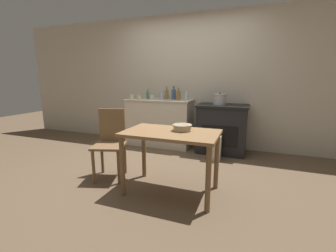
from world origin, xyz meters
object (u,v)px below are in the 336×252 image
(stock_pot, at_px, (220,99))
(bottle_center, at_px, (174,94))
(cup_mid_right, at_px, (152,97))
(cup_far_right, at_px, (139,97))
(bottle_far_left, at_px, (167,94))
(bottle_left, at_px, (148,95))
(work_table, at_px, (171,141))
(mixing_bowl_large, at_px, (182,127))
(bottle_center_right, at_px, (162,95))
(cup_right, at_px, (132,97))
(bottle_mid_left, at_px, (186,96))
(flour_sack, at_px, (214,148))
(chair, at_px, (111,141))
(stove, at_px, (222,129))
(bottle_center_left, at_px, (178,95))

(stock_pot, bearing_deg, bottle_center, 169.11)
(cup_mid_right, relative_size, cup_far_right, 0.94)
(bottle_far_left, bearing_deg, bottle_center, 5.57)
(bottle_left, height_order, cup_far_right, bottle_left)
(work_table, xyz_separation_m, mixing_bowl_large, (0.11, 0.09, 0.16))
(work_table, bearing_deg, mixing_bowl_large, 38.95)
(bottle_center_right, xyz_separation_m, cup_mid_right, (-0.14, -0.18, -0.03))
(mixing_bowl_large, height_order, cup_right, cup_right)
(bottle_center, bearing_deg, bottle_center_right, 166.08)
(bottle_far_left, relative_size, bottle_mid_left, 1.41)
(bottle_mid_left, xyz_separation_m, bottle_center_right, (-0.53, 0.07, -0.00))
(bottle_mid_left, bearing_deg, bottle_left, -176.84)
(flour_sack, bearing_deg, mixing_bowl_large, -99.44)
(chair, relative_size, bottle_far_left, 3.80)
(stock_pot, relative_size, cup_right, 2.67)
(bottle_far_left, bearing_deg, mixing_bowl_large, -63.76)
(cup_far_right, bearing_deg, cup_mid_right, 22.86)
(bottle_center, distance_m, cup_right, 0.83)
(stock_pot, height_order, bottle_center_right, bottle_center_right)
(bottle_center_right, relative_size, cup_far_right, 2.00)
(mixing_bowl_large, relative_size, bottle_center_right, 1.33)
(work_table, distance_m, cup_far_right, 2.09)
(bottle_center, bearing_deg, work_table, -71.72)
(bottle_left, bearing_deg, cup_far_right, -124.05)
(stove, height_order, stock_pot, stock_pot)
(mixing_bowl_large, bearing_deg, bottle_center_right, 118.48)
(stove, distance_m, cup_right, 1.84)
(stove, xyz_separation_m, bottle_left, (-1.51, 0.07, 0.56))
(bottle_far_left, xyz_separation_m, cup_right, (-0.64, -0.25, -0.05))
(flour_sack, xyz_separation_m, mixing_bowl_large, (-0.20, -1.19, 0.58))
(flour_sack, bearing_deg, cup_far_right, 167.42)
(stove, bearing_deg, work_table, -101.87)
(bottle_mid_left, height_order, bottle_center, bottle_center)
(work_table, relative_size, cup_right, 12.13)
(stock_pot, distance_m, cup_mid_right, 1.33)
(stock_pot, height_order, cup_mid_right, stock_pot)
(work_table, distance_m, cup_right, 2.13)
(stove, bearing_deg, cup_far_right, -176.48)
(chair, height_order, bottle_mid_left, bottle_mid_left)
(bottle_mid_left, relative_size, bottle_center_left, 0.75)
(mixing_bowl_large, height_order, bottle_center_left, bottle_center_left)
(stove, distance_m, stock_pot, 0.54)
(bottle_left, distance_m, bottle_center_left, 0.66)
(bottle_mid_left, height_order, cup_mid_right, bottle_mid_left)
(bottle_mid_left, bearing_deg, flour_sack, -40.67)
(bottle_left, relative_size, bottle_mid_left, 1.11)
(bottle_center, bearing_deg, flour_sack, -31.67)
(bottle_far_left, distance_m, bottle_center, 0.14)
(cup_mid_right, bearing_deg, chair, -86.45)
(bottle_left, bearing_deg, cup_right, -138.85)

